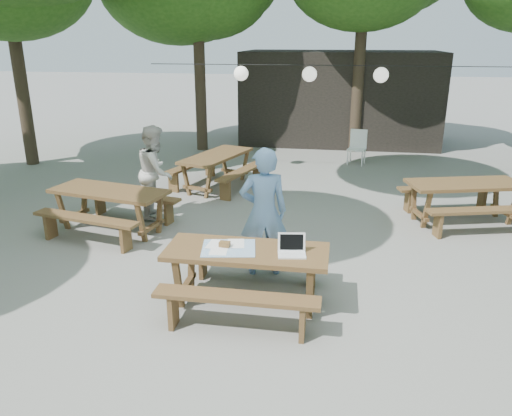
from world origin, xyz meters
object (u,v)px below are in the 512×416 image
object	(u,v)px
second_person	(156,172)
woman	(264,212)
main_picnic_table	(247,276)
picnic_table_nw	(111,210)
plastic_chair	(356,154)

from	to	relation	value
second_person	woman	bearing A→B (deg)	-140.25
main_picnic_table	woman	bearing A→B (deg)	85.78
picnic_table_nw	plastic_chair	xyz separation A→B (m)	(4.31, 5.62, -0.13)
picnic_table_nw	plastic_chair	size ratio (longest dim) A/B	2.43
main_picnic_table	picnic_table_nw	world-z (taller)	same
main_picnic_table	second_person	size ratio (longest dim) A/B	1.17
main_picnic_table	plastic_chair	distance (m)	7.87
woman	second_person	world-z (taller)	woman
woman	plastic_chair	xyz separation A→B (m)	(1.46, 6.79, -0.66)
picnic_table_nw	woman	size ratio (longest dim) A/B	1.19
main_picnic_table	picnic_table_nw	xyz separation A→B (m)	(-2.78, 2.09, 0.00)
woman	plastic_chair	bearing A→B (deg)	-117.07
main_picnic_table	second_person	distance (m)	3.78
picnic_table_nw	plastic_chair	world-z (taller)	plastic_chair
main_picnic_table	picnic_table_nw	size ratio (longest dim) A/B	0.92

